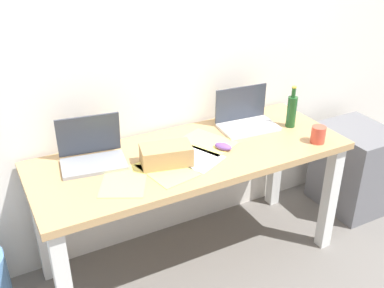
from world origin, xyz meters
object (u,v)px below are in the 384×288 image
object	(u,v)px
filing_cabinet	(354,168)
desk	(192,170)
computer_mouse	(223,146)
coffee_mug	(318,134)
cardboard_box	(166,155)
laptop_right	(246,118)
laptop_left	(92,153)
beer_bottle	(292,111)

from	to	relation	value
filing_cabinet	desk	bearing A→B (deg)	179.77
computer_mouse	coffee_mug	xyz separation A→B (m)	(0.51, -0.17, 0.03)
cardboard_box	filing_cabinet	xyz separation A→B (m)	(1.45, 0.04, -0.50)
desk	cardboard_box	distance (m)	0.24
laptop_right	desk	bearing A→B (deg)	-162.07
desk	cardboard_box	world-z (taller)	cardboard_box
laptop_left	laptop_right	world-z (taller)	laptop_left
desk	laptop_left	distance (m)	0.55
computer_mouse	coffee_mug	bearing A→B (deg)	-47.43
cardboard_box	beer_bottle	bearing A→B (deg)	4.16
laptop_right	cardboard_box	xyz separation A→B (m)	(-0.61, -0.19, 0.00)
desk	computer_mouse	distance (m)	0.21
laptop_left	cardboard_box	world-z (taller)	laptop_left
filing_cabinet	coffee_mug	bearing A→B (deg)	-160.12
desk	laptop_left	xyz separation A→B (m)	(-0.50, 0.14, 0.16)
cardboard_box	coffee_mug	world-z (taller)	cardboard_box
filing_cabinet	cardboard_box	bearing A→B (deg)	-178.29
beer_bottle	computer_mouse	world-z (taller)	beer_bottle
desk	laptop_right	distance (m)	0.48
beer_bottle	cardboard_box	bearing A→B (deg)	-175.84
laptop_left	coffee_mug	xyz separation A→B (m)	(1.18, -0.37, -0.01)
laptop_left	desk	bearing A→B (deg)	-15.89
laptop_left	filing_cabinet	distance (m)	1.85
desk	filing_cabinet	bearing A→B (deg)	-0.23
cardboard_box	coffee_mug	xyz separation A→B (m)	(0.85, -0.17, -0.00)
cardboard_box	coffee_mug	distance (m)	0.87
cardboard_box	laptop_right	bearing A→B (deg)	17.26
laptop_left	coffee_mug	bearing A→B (deg)	-17.22
laptop_left	computer_mouse	world-z (taller)	laptop_left
computer_mouse	coffee_mug	distance (m)	0.54
filing_cabinet	laptop_left	bearing A→B (deg)	175.24
laptop_left	beer_bottle	bearing A→B (deg)	-6.32
coffee_mug	filing_cabinet	xyz separation A→B (m)	(0.60, 0.22, -0.50)
desk	coffee_mug	world-z (taller)	coffee_mug
laptop_right	filing_cabinet	world-z (taller)	laptop_right
laptop_right	computer_mouse	world-z (taller)	laptop_right
desk	cardboard_box	bearing A→B (deg)	-164.43
coffee_mug	laptop_right	bearing A→B (deg)	123.47
desk	laptop_right	bearing A→B (deg)	17.93
desk	laptop_right	xyz separation A→B (m)	(0.44, 0.14, 0.16)
laptop_right	beer_bottle	xyz separation A→B (m)	(0.24, -0.13, 0.05)
desk	computer_mouse	size ratio (longest dim) A/B	17.18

